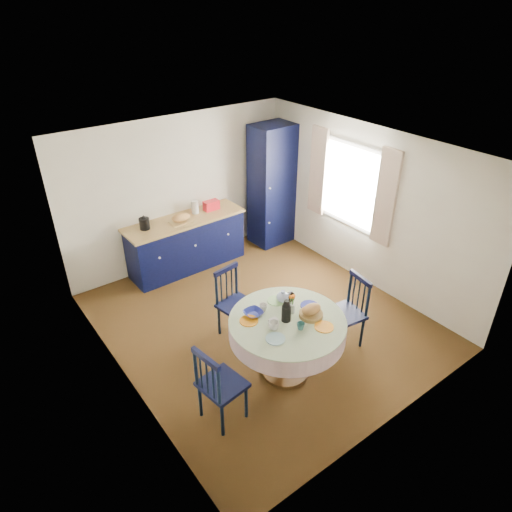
{
  "coord_description": "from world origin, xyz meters",
  "views": [
    {
      "loc": [
        -3.18,
        -4.11,
        4.14
      ],
      "look_at": [
        0.05,
        0.2,
        0.97
      ],
      "focal_mm": 32.0,
      "sensor_mm": 36.0,
      "label": 1
    }
  ],
  "objects_px": {
    "chair_left": "(219,385)",
    "mug_d": "(263,308)",
    "dining_table": "(287,328)",
    "mug_b": "(301,326)",
    "chair_right": "(348,311)",
    "kitchen_counter": "(186,242)",
    "mug_c": "(290,297)",
    "pantry_cabinet": "(273,185)",
    "mug_a": "(274,325)",
    "cobalt_bowl": "(253,313)",
    "chair_far": "(235,302)"
  },
  "relations": [
    {
      "from": "kitchen_counter",
      "to": "mug_a",
      "type": "height_order",
      "value": "kitchen_counter"
    },
    {
      "from": "kitchen_counter",
      "to": "mug_c",
      "type": "relative_size",
      "value": 16.76
    },
    {
      "from": "chair_right",
      "to": "mug_a",
      "type": "height_order",
      "value": "chair_right"
    },
    {
      "from": "mug_b",
      "to": "chair_left",
      "type": "bearing_deg",
      "value": 173.93
    },
    {
      "from": "pantry_cabinet",
      "to": "mug_d",
      "type": "height_order",
      "value": "pantry_cabinet"
    },
    {
      "from": "mug_b",
      "to": "mug_d",
      "type": "relative_size",
      "value": 0.95
    },
    {
      "from": "pantry_cabinet",
      "to": "dining_table",
      "type": "height_order",
      "value": "pantry_cabinet"
    },
    {
      "from": "kitchen_counter",
      "to": "mug_c",
      "type": "height_order",
      "value": "kitchen_counter"
    },
    {
      "from": "kitchen_counter",
      "to": "chair_far",
      "type": "distance_m",
      "value": 1.95
    },
    {
      "from": "dining_table",
      "to": "mug_a",
      "type": "distance_m",
      "value": 0.29
    },
    {
      "from": "pantry_cabinet",
      "to": "cobalt_bowl",
      "type": "relative_size",
      "value": 9.99
    },
    {
      "from": "chair_far",
      "to": "mug_a",
      "type": "xyz_separation_m",
      "value": [
        -0.18,
        -1.05,
        0.38
      ]
    },
    {
      "from": "chair_left",
      "to": "mug_b",
      "type": "relative_size",
      "value": 11.06
    },
    {
      "from": "chair_far",
      "to": "mug_d",
      "type": "relative_size",
      "value": 10.26
    },
    {
      "from": "chair_right",
      "to": "mug_b",
      "type": "height_order",
      "value": "chair_right"
    },
    {
      "from": "dining_table",
      "to": "mug_b",
      "type": "relative_size",
      "value": 14.91
    },
    {
      "from": "chair_right",
      "to": "mug_c",
      "type": "xyz_separation_m",
      "value": [
        -0.75,
        0.3,
        0.37
      ]
    },
    {
      "from": "kitchen_counter",
      "to": "mug_b",
      "type": "relative_size",
      "value": 22.0
    },
    {
      "from": "kitchen_counter",
      "to": "cobalt_bowl",
      "type": "distance_m",
      "value": 2.72
    },
    {
      "from": "pantry_cabinet",
      "to": "mug_b",
      "type": "height_order",
      "value": "pantry_cabinet"
    },
    {
      "from": "kitchen_counter",
      "to": "chair_far",
      "type": "bearing_deg",
      "value": -100.85
    },
    {
      "from": "chair_left",
      "to": "mug_d",
      "type": "distance_m",
      "value": 1.06
    },
    {
      "from": "chair_right",
      "to": "mug_b",
      "type": "xyz_separation_m",
      "value": [
        -1.01,
        -0.19,
        0.37
      ]
    },
    {
      "from": "chair_far",
      "to": "mug_a",
      "type": "distance_m",
      "value": 1.13
    },
    {
      "from": "kitchen_counter",
      "to": "cobalt_bowl",
      "type": "relative_size",
      "value": 9.24
    },
    {
      "from": "mug_a",
      "to": "chair_far",
      "type": "bearing_deg",
      "value": 80.4
    },
    {
      "from": "kitchen_counter",
      "to": "pantry_cabinet",
      "type": "bearing_deg",
      "value": -3.95
    },
    {
      "from": "pantry_cabinet",
      "to": "cobalt_bowl",
      "type": "distance_m",
      "value": 3.44
    },
    {
      "from": "kitchen_counter",
      "to": "mug_a",
      "type": "bearing_deg",
      "value": -100.69
    },
    {
      "from": "pantry_cabinet",
      "to": "chair_left",
      "type": "relative_size",
      "value": 2.15
    },
    {
      "from": "pantry_cabinet",
      "to": "mug_d",
      "type": "distance_m",
      "value": 3.35
    },
    {
      "from": "chair_far",
      "to": "mug_d",
      "type": "height_order",
      "value": "chair_far"
    },
    {
      "from": "pantry_cabinet",
      "to": "chair_right",
      "type": "bearing_deg",
      "value": -111.29
    },
    {
      "from": "dining_table",
      "to": "mug_d",
      "type": "distance_m",
      "value": 0.37
    },
    {
      "from": "mug_c",
      "to": "chair_right",
      "type": "bearing_deg",
      "value": -21.44
    },
    {
      "from": "dining_table",
      "to": "mug_c",
      "type": "distance_m",
      "value": 0.42
    },
    {
      "from": "chair_far",
      "to": "mug_d",
      "type": "bearing_deg",
      "value": -104.63
    },
    {
      "from": "kitchen_counter",
      "to": "pantry_cabinet",
      "type": "distance_m",
      "value": 1.87
    },
    {
      "from": "chair_left",
      "to": "mug_d",
      "type": "xyz_separation_m",
      "value": [
        0.91,
        0.41,
        0.36
      ]
    },
    {
      "from": "mug_b",
      "to": "mug_a",
      "type": "bearing_deg",
      "value": 142.0
    },
    {
      "from": "kitchen_counter",
      "to": "chair_right",
      "type": "bearing_deg",
      "value": -76.92
    },
    {
      "from": "pantry_cabinet",
      "to": "mug_d",
      "type": "relative_size",
      "value": 22.55
    },
    {
      "from": "dining_table",
      "to": "chair_right",
      "type": "bearing_deg",
      "value": -1.44
    },
    {
      "from": "mug_c",
      "to": "dining_table",
      "type": "bearing_deg",
      "value": -134.59
    },
    {
      "from": "kitchen_counter",
      "to": "mug_d",
      "type": "height_order",
      "value": "kitchen_counter"
    },
    {
      "from": "pantry_cabinet",
      "to": "dining_table",
      "type": "bearing_deg",
      "value": -127.31
    },
    {
      "from": "chair_right",
      "to": "mug_b",
      "type": "relative_size",
      "value": 10.89
    },
    {
      "from": "mug_d",
      "to": "cobalt_bowl",
      "type": "height_order",
      "value": "mug_d"
    },
    {
      "from": "chair_right",
      "to": "kitchen_counter",
      "type": "bearing_deg",
      "value": -157.52
    },
    {
      "from": "mug_a",
      "to": "cobalt_bowl",
      "type": "relative_size",
      "value": 0.56
    }
  ]
}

